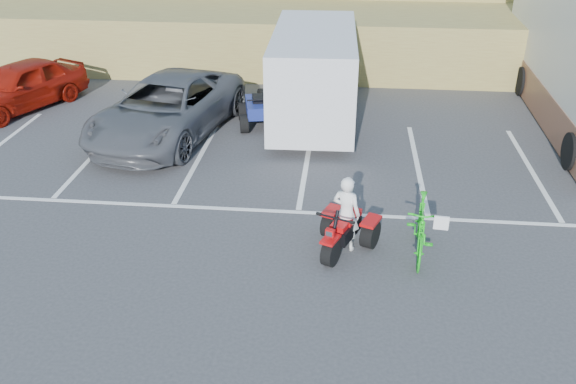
# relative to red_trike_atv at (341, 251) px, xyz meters

# --- Properties ---
(ground) EXTENTS (100.00, 100.00, 0.00)m
(ground) POSITION_rel_red_trike_atv_xyz_m (-0.93, -1.01, 0.00)
(ground) COLOR #38383B
(ground) RESTS_ON ground
(parking_stripes) EXTENTS (28.00, 5.16, 0.01)m
(parking_stripes) POSITION_rel_red_trike_atv_xyz_m (-0.07, 3.06, 0.00)
(parking_stripes) COLOR white
(parking_stripes) RESTS_ON ground
(grass_embankment) EXTENTS (40.00, 8.50, 3.10)m
(grass_embankment) POSITION_rel_red_trike_atv_xyz_m (-0.93, 14.47, 1.42)
(grass_embankment) COLOR olive
(grass_embankment) RESTS_ON ground
(red_trike_atv) EXTENTS (1.54, 1.74, 0.94)m
(red_trike_atv) POSITION_rel_red_trike_atv_xyz_m (0.00, 0.00, 0.00)
(red_trike_atv) COLOR #BA0A0C
(red_trike_atv) RESTS_ON ground
(rider) EXTENTS (0.64, 0.53, 1.49)m
(rider) POSITION_rel_red_trike_atv_xyz_m (0.06, 0.14, 0.74)
(rider) COLOR white
(rider) RESTS_ON ground
(green_dirt_bike) EXTENTS (0.72, 1.92, 1.13)m
(green_dirt_bike) POSITION_rel_red_trike_atv_xyz_m (1.43, 0.06, 0.56)
(green_dirt_bike) COLOR #14BF19
(green_dirt_bike) RESTS_ON ground
(grey_pickup) EXTENTS (3.67, 6.00, 1.55)m
(grey_pickup) POSITION_rel_red_trike_atv_xyz_m (-4.78, 5.30, 0.78)
(grey_pickup) COLOR #4A4D52
(grey_pickup) RESTS_ON ground
(red_car) EXTENTS (3.28, 4.50, 1.42)m
(red_car) POSITION_rel_red_trike_atv_xyz_m (-9.73, 6.94, 0.71)
(red_car) COLOR maroon
(red_car) RESTS_ON ground
(cargo_trailer) EXTENTS (2.34, 5.56, 2.57)m
(cargo_trailer) POSITION_rel_red_trike_atv_xyz_m (-0.96, 6.75, 1.39)
(cargo_trailer) COLOR silver
(cargo_trailer) RESTS_ON ground
(quad_atv_blue) EXTENTS (1.39, 1.68, 0.97)m
(quad_atv_blue) POSITION_rel_red_trike_atv_xyz_m (-2.45, 6.25, 0.00)
(quad_atv_blue) COLOR navy
(quad_atv_blue) RESTS_ON ground
(quad_atv_green) EXTENTS (1.77, 2.01, 1.09)m
(quad_atv_green) POSITION_rel_red_trike_atv_xyz_m (-1.87, 7.43, 0.00)
(quad_atv_green) COLOR #145B18
(quad_atv_green) RESTS_ON ground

